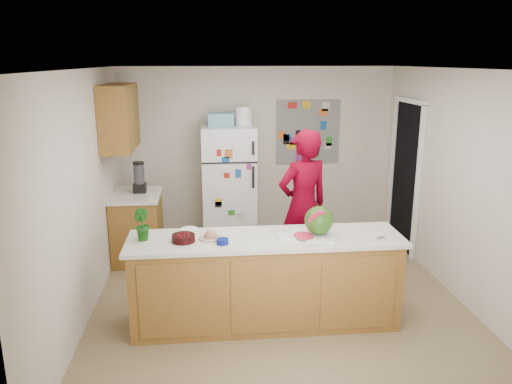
{
  "coord_description": "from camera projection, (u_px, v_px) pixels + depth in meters",
  "views": [
    {
      "loc": [
        -0.74,
        -5.03,
        2.59
      ],
      "look_at": [
        -0.23,
        0.2,
        1.19
      ],
      "focal_mm": 35.0,
      "sensor_mm": 36.0,
      "label": 1
    }
  ],
  "objects": [
    {
      "name": "white_bowl",
      "position": [
        189.0,
        232.0,
        4.91
      ],
      "size": [
        0.22,
        0.22,
        0.06
      ],
      "primitive_type": "cylinder",
      "rotation": [
        0.0,
        0.0,
        -0.34
      ],
      "color": "silver",
      "rests_on": "peninsula_top"
    },
    {
      "name": "wall_left",
      "position": [
        83.0,
        196.0,
        5.06
      ],
      "size": [
        0.02,
        4.5,
        2.5
      ],
      "primitive_type": "cube",
      "color": "beige",
      "rests_on": "ground"
    },
    {
      "name": "refrigerator",
      "position": [
        229.0,
        185.0,
        7.12
      ],
      "size": [
        0.75,
        0.7,
        1.7
      ],
      "primitive_type": "cube",
      "color": "silver",
      "rests_on": "floor"
    },
    {
      "name": "doorway",
      "position": [
        406.0,
        177.0,
        6.9
      ],
      "size": [
        0.03,
        0.85,
        2.04
      ],
      "primitive_type": "cube",
      "color": "black",
      "rests_on": "ground"
    },
    {
      "name": "keys",
      "position": [
        381.0,
        238.0,
        4.81
      ],
      "size": [
        0.08,
        0.05,
        0.01
      ],
      "primitive_type": "cube",
      "rotation": [
        0.0,
        0.0,
        0.13
      ],
      "color": "gray",
      "rests_on": "peninsula_top"
    },
    {
      "name": "cutting_board",
      "position": [
        313.0,
        235.0,
        4.87
      ],
      "size": [
        0.52,
        0.45,
        0.01
      ],
      "primitive_type": "cube",
      "rotation": [
        0.0,
        0.0,
        -0.34
      ],
      "color": "white",
      "rests_on": "peninsula_top"
    },
    {
      "name": "paper_towel",
      "position": [
        288.0,
        237.0,
        4.83
      ],
      "size": [
        0.21,
        0.18,
        0.02
      ],
      "primitive_type": "cube",
      "rotation": [
        0.0,
        0.0,
        0.05
      ],
      "color": "silver",
      "rests_on": "peninsula_top"
    },
    {
      "name": "wall_back",
      "position": [
        258.0,
        152.0,
        7.43
      ],
      "size": [
        4.0,
        0.02,
        2.5
      ],
      "primitive_type": "cube",
      "color": "beige",
      "rests_on": "ground"
    },
    {
      "name": "wall_right",
      "position": [
        461.0,
        186.0,
        5.45
      ],
      "size": [
        0.02,
        4.5,
        2.5
      ],
      "primitive_type": "cube",
      "color": "beige",
      "rests_on": "ground"
    },
    {
      "name": "floor",
      "position": [
        278.0,
        300.0,
        5.58
      ],
      "size": [
        4.0,
        4.5,
        0.02
      ],
      "primitive_type": "cube",
      "color": "brown",
      "rests_on": "ground"
    },
    {
      "name": "fridge_top_bin",
      "position": [
        221.0,
        120.0,
        6.87
      ],
      "size": [
        0.35,
        0.28,
        0.18
      ],
      "primitive_type": "cube",
      "color": "#5999B2",
      "rests_on": "refrigerator"
    },
    {
      "name": "cherry_bowl",
      "position": [
        183.0,
        238.0,
        4.71
      ],
      "size": [
        0.25,
        0.25,
        0.07
      ],
      "primitive_type": "cylinder",
      "rotation": [
        0.0,
        0.0,
        0.16
      ],
      "color": "black",
      "rests_on": "peninsula_top"
    },
    {
      "name": "potted_plant",
      "position": [
        141.0,
        224.0,
        4.74
      ],
      "size": [
        0.22,
        0.22,
        0.31
      ],
      "primitive_type": "imported",
      "rotation": [
        0.0,
        0.0,
        2.35
      ],
      "color": "#134313",
      "rests_on": "peninsula_top"
    },
    {
      "name": "peninsula_top",
      "position": [
        266.0,
        239.0,
        4.84
      ],
      "size": [
        2.68,
        0.7,
        0.04
      ],
      "primitive_type": "cube",
      "color": "silver",
      "rests_on": "peninsula_base"
    },
    {
      "name": "upper_cabinets",
      "position": [
        119.0,
        117.0,
        6.17
      ],
      "size": [
        0.35,
        1.0,
        0.8
      ],
      "primitive_type": "cube",
      "color": "brown",
      "rests_on": "wall_left"
    },
    {
      "name": "cobalt_bowl",
      "position": [
        223.0,
        241.0,
        4.66
      ],
      "size": [
        0.13,
        0.13,
        0.05
      ],
      "primitive_type": "cylinder",
      "rotation": [
        0.0,
        0.0,
        0.11
      ],
      "color": "#061264",
      "rests_on": "peninsula_top"
    },
    {
      "name": "photo_collage",
      "position": [
        308.0,
        132.0,
        7.4
      ],
      "size": [
        0.95,
        0.01,
        0.95
      ],
      "primitive_type": "cube",
      "color": "slate",
      "rests_on": "wall_back"
    },
    {
      "name": "watermelon_slice",
      "position": [
        303.0,
        236.0,
        4.81
      ],
      "size": [
        0.18,
        0.18,
        0.02
      ],
      "primitive_type": "cylinder",
      "color": "#D5344E",
      "rests_on": "cutting_board"
    },
    {
      "name": "peninsula_base",
      "position": [
        266.0,
        283.0,
        4.96
      ],
      "size": [
        2.6,
        0.62,
        0.88
      ],
      "primitive_type": "cube",
      "color": "brown",
      "rests_on": "floor"
    },
    {
      "name": "ceiling",
      "position": [
        281.0,
        68.0,
        4.93
      ],
      "size": [
        4.0,
        4.5,
        0.02
      ],
      "primitive_type": "cube",
      "color": "white",
      "rests_on": "wall_back"
    },
    {
      "name": "side_counter_top",
      "position": [
        136.0,
        195.0,
        6.49
      ],
      "size": [
        0.64,
        0.84,
        0.04
      ],
      "primitive_type": "cube",
      "color": "silver",
      "rests_on": "side_counter_base"
    },
    {
      "name": "person",
      "position": [
        303.0,
        206.0,
        5.89
      ],
      "size": [
        0.78,
        0.65,
        1.83
      ],
      "primitive_type": "imported",
      "rotation": [
        0.0,
        0.0,
        3.52
      ],
      "color": "#640012",
      "rests_on": "floor"
    },
    {
      "name": "plate",
      "position": [
        211.0,
        238.0,
        4.79
      ],
      "size": [
        0.24,
        0.24,
        0.02
      ],
      "primitive_type": "cylinder",
      "rotation": [
        0.0,
        0.0,
        -0.08
      ],
      "color": "beige",
      "rests_on": "peninsula_top"
    },
    {
      "name": "watermelon",
      "position": [
        319.0,
        220.0,
        4.86
      ],
      "size": [
        0.28,
        0.28,
        0.28
      ],
      "primitive_type": "sphere",
      "color": "#255D12",
      "rests_on": "cutting_board"
    },
    {
      "name": "blender_appliance",
      "position": [
        139.0,
        178.0,
        6.51
      ],
      "size": [
        0.14,
        0.14,
        0.38
      ],
      "primitive_type": "cylinder",
      "color": "black",
      "rests_on": "side_counter_top"
    },
    {
      "name": "side_counter_base",
      "position": [
        138.0,
        228.0,
        6.6
      ],
      "size": [
        0.6,
        0.8,
        0.86
      ],
      "primitive_type": "cube",
      "color": "brown",
      "rests_on": "floor"
    }
  ]
}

